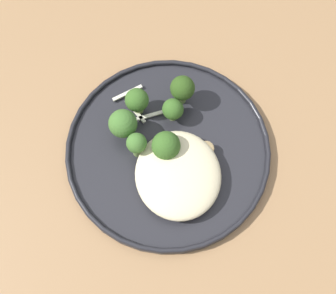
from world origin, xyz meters
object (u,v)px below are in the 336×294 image
object	(u,v)px
broccoli_floret_rear_charred	(137,144)
broccoli_floret_right_tilted	(137,101)
seared_scallop_on_noodles	(188,164)
dinner_plate	(168,150)
seared_scallop_front_small	(206,150)
seared_scallop_tiny_bay	(167,174)
seared_scallop_rear_pale	(207,164)
seared_scallop_tilted_round	(171,159)
broccoli_floret_split_head	(123,124)
broccoli_floret_tall_stalk	(182,89)
seared_scallop_center_golden	(151,192)
broccoli_floret_center_pile	(173,110)
seared_scallop_right_edge	(187,193)
broccoli_floret_front_edge	(166,146)

from	to	relation	value
broccoli_floret_rear_charred	broccoli_floret_right_tilted	bearing A→B (deg)	-6.60
seared_scallop_on_noodles	broccoli_floret_rear_charred	distance (m)	0.08
dinner_plate	seared_scallop_front_small	distance (m)	0.05
seared_scallop_tiny_bay	seared_scallop_rear_pale	xyz separation A→B (m)	(0.01, -0.06, 0.00)
seared_scallop_tilted_round	seared_scallop_front_small	bearing A→B (deg)	-81.75
seared_scallop_rear_pale	broccoli_floret_split_head	world-z (taller)	broccoli_floret_split_head
seared_scallop_front_small	broccoli_floret_tall_stalk	bearing A→B (deg)	13.85
seared_scallop_rear_pale	seared_scallop_center_golden	distance (m)	0.09
broccoli_floret_tall_stalk	seared_scallop_front_small	bearing A→B (deg)	-166.15
seared_scallop_front_small	broccoli_floret_center_pile	size ratio (longest dim) A/B	0.52
seared_scallop_tiny_bay	broccoli_floret_tall_stalk	bearing A→B (deg)	-18.12
seared_scallop_tiny_bay	seared_scallop_tilted_round	size ratio (longest dim) A/B	1.25
seared_scallop_tilted_round	broccoli_floret_split_head	distance (m)	0.08
seared_scallop_tiny_bay	seared_scallop_front_small	world-z (taller)	same
seared_scallop_on_noodles	broccoli_floret_right_tilted	size ratio (longest dim) A/B	0.70
seared_scallop_tiny_bay	seared_scallop_on_noodles	distance (m)	0.03
seared_scallop_right_edge	seared_scallop_rear_pale	bearing A→B (deg)	-41.73
broccoli_floret_center_pile	dinner_plate	bearing A→B (deg)	164.29
seared_scallop_rear_pale	broccoli_floret_tall_stalk	xyz separation A→B (m)	(0.11, 0.02, 0.02)
dinner_plate	seared_scallop_front_small	xyz separation A→B (m)	(-0.01, -0.05, 0.01)
broccoli_floret_rear_charred	seared_scallop_tilted_round	bearing A→B (deg)	-114.29
seared_scallop_center_golden	broccoli_floret_rear_charred	distance (m)	0.07
seared_scallop_right_edge	seared_scallop_tilted_round	distance (m)	0.05
broccoli_floret_right_tilted	broccoli_floret_front_edge	bearing A→B (deg)	-157.12
dinner_plate	seared_scallop_right_edge	distance (m)	0.07
seared_scallop_right_edge	seared_scallop_on_noodles	world-z (taller)	same
seared_scallop_on_noodles	seared_scallop_center_golden	world-z (taller)	same
seared_scallop_right_edge	seared_scallop_center_golden	xyz separation A→B (m)	(0.01, 0.05, -0.00)
seared_scallop_on_noodles	broccoli_floret_center_pile	world-z (taller)	broccoli_floret_center_pile
broccoli_floret_front_edge	seared_scallop_tilted_round	bearing A→B (deg)	-154.89
seared_scallop_right_edge	seared_scallop_tiny_bay	bearing A→B (deg)	36.05
seared_scallop_center_golden	broccoli_floret_split_head	distance (m)	0.10
seared_scallop_right_edge	broccoli_floret_tall_stalk	bearing A→B (deg)	-5.90
seared_scallop_right_edge	broccoli_floret_rear_charred	size ratio (longest dim) A/B	0.54
seared_scallop_front_small	broccoli_floret_center_pile	bearing A→B (deg)	32.17
broccoli_floret_split_head	seared_scallop_tiny_bay	bearing A→B (deg)	-144.80
seared_scallop_right_edge	seared_scallop_tiny_bay	distance (m)	0.04
seared_scallop_tilted_round	dinner_plate	bearing A→B (deg)	5.98
seared_scallop_center_golden	broccoli_floret_split_head	size ratio (longest dim) A/B	0.50
broccoli_floret_front_edge	seared_scallop_on_noodles	bearing A→B (deg)	-128.92
seared_scallop_right_edge	seared_scallop_tilted_round	bearing A→B (deg)	15.09
seared_scallop_tilted_round	broccoli_floret_tall_stalk	size ratio (longest dim) A/B	0.43
broccoli_floret_split_head	broccoli_floret_right_tilted	bearing A→B (deg)	-34.06
seared_scallop_tiny_bay	broccoli_floret_split_head	xyz separation A→B (m)	(0.07, 0.05, 0.02)
seared_scallop_rear_pale	seared_scallop_on_noodles	distance (m)	0.03
dinner_plate	seared_scallop_rear_pale	bearing A→B (deg)	-123.91
seared_scallop_rear_pale	seared_scallop_center_golden	world-z (taller)	seared_scallop_rear_pale
seared_scallop_tilted_round	broccoli_floret_rear_charred	bearing A→B (deg)	65.71
seared_scallop_right_edge	seared_scallop_tiny_bay	xyz separation A→B (m)	(0.03, 0.02, -0.00)
broccoli_floret_right_tilted	broccoli_floret_rear_charred	world-z (taller)	same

